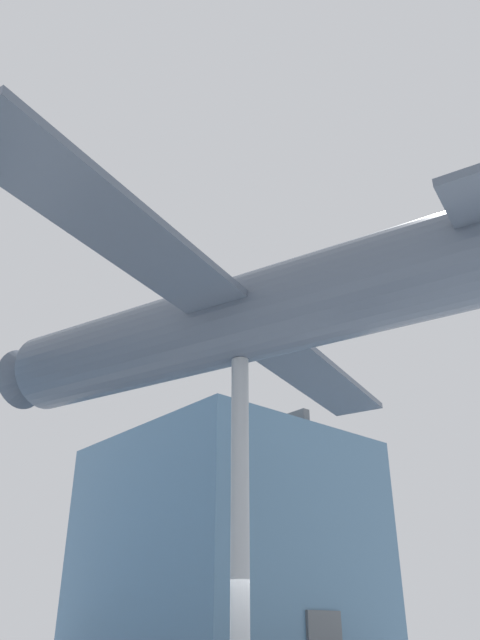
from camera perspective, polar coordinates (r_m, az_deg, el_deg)
The scene contains 3 objects.
glass_pavilion_right at distance 29.60m, azimuth -1.15°, elevation -20.48°, with size 10.27×11.02×10.14m.
support_pylon_central at distance 14.05m, azimuth -0.00°, elevation -17.73°, with size 0.41×0.41×7.42m.
suspended_airplane at distance 15.66m, azimuth -0.73°, elevation -0.18°, with size 15.90×14.89×2.96m.
Camera 1 is at (-9.12, -10.45, 1.47)m, focal length 35.00 mm.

